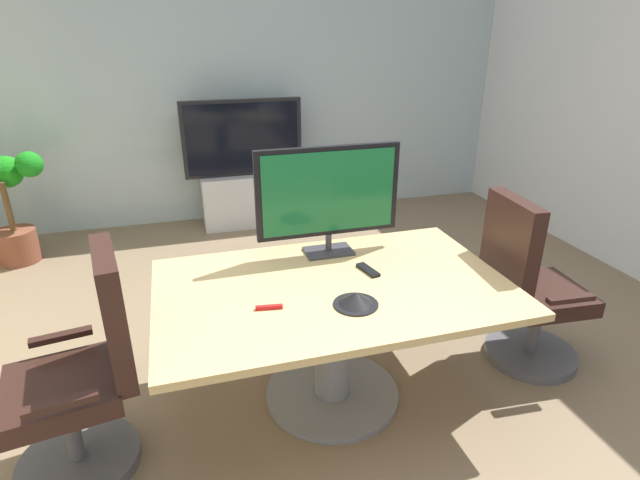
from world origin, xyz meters
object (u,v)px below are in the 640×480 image
wall_display_unit (245,184)px  remote_control (368,270)px  tv_monitor (328,195)px  conference_table (333,316)px  office_chair_left (85,384)px  office_chair_right (527,297)px  conference_phone (356,299)px

wall_display_unit → remote_control: (0.28, -2.76, 0.29)m
wall_display_unit → tv_monitor: bearing=-86.7°
conference_table → office_chair_left: office_chair_left is taller
conference_table → tv_monitor: tv_monitor is taller
office_chair_right → conference_phone: 1.24m
remote_control → conference_table: bearing=-170.8°
tv_monitor → office_chair_right: bearing=-20.1°
office_chair_left → remote_control: office_chair_left is taller
tv_monitor → remote_control: bearing=-66.8°
conference_table → wall_display_unit: 2.85m
wall_display_unit → office_chair_left: bearing=-111.7°
conference_table → conference_phone: 0.32m
office_chair_left → conference_phone: (1.27, -0.10, 0.30)m
office_chair_right → wall_display_unit: size_ratio=0.83×
office_chair_left → conference_phone: bearing=76.3°
office_chair_left → tv_monitor: tv_monitor is taller
conference_phone → remote_control: 0.37m
conference_table → conference_phone: conference_phone is taller
office_chair_left → conference_phone: size_ratio=4.95×
office_chair_right → remote_control: size_ratio=6.41×
conference_table → office_chair_right: size_ratio=1.67×
conference_phone → tv_monitor: bearing=85.0°
office_chair_right → conference_phone: bearing=104.6°
tv_monitor → wall_display_unit: bearing=93.3°
office_chair_right → remote_control: 1.04m
wall_display_unit → conference_table: bearing=-89.0°
remote_control → conference_phone: bearing=-133.0°
conference_table → tv_monitor: bearing=76.7°
office_chair_left → conference_phone: office_chair_left is taller
tv_monitor → wall_display_unit: 2.53m
tv_monitor → conference_phone: tv_monitor is taller
conference_table → conference_phone: (0.04, -0.23, 0.22)m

